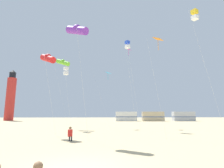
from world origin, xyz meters
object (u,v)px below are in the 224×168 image
object	(u,v)px
kite_tube_lime	(63,62)
kite_tube_violet	(77,30)
kite_flyer_standing	(70,134)
rv_van_white	(126,116)
lighthouse_distant	(11,96)
rv_van_tan	(153,116)
kite_box_gold	(195,15)
kite_tube_scarlet	(48,58)
kite_diamond_orange	(158,43)
kite_box_blue	(127,45)
kite_diamond_magenta	(129,53)
rv_van_silver	(183,116)
kite_diamond_cyan	(108,75)
kite_box_white	(66,71)

from	to	relation	value
kite_tube_lime	kite_tube_violet	size ratio (longest dim) A/B	1.09
kite_flyer_standing	rv_van_white	xyz separation A→B (m)	(9.67, 40.11, 0.78)
lighthouse_distant	rv_van_tan	xyz separation A→B (m)	(45.55, -6.35, -6.45)
kite_box_gold	kite_flyer_standing	bearing A→B (deg)	-166.11
rv_van_white	kite_tube_violet	bearing A→B (deg)	-100.18
kite_flyer_standing	rv_van_white	size ratio (longest dim) A/B	0.18
kite_tube_lime	kite_tube_scarlet	bearing A→B (deg)	-86.52
kite_diamond_orange	kite_box_gold	size ratio (longest dim) A/B	0.72
kite_box_gold	kite_tube_scarlet	distance (m)	16.92
kite_diamond_orange	lighthouse_distant	bearing A→B (deg)	129.74
kite_box_blue	rv_van_white	bearing A→B (deg)	83.23
kite_flyer_standing	kite_tube_scarlet	size ratio (longest dim) A/B	0.13
kite_box_blue	lighthouse_distant	world-z (taller)	lighthouse_distant
kite_diamond_magenta	rv_van_silver	distance (m)	32.60
rv_van_white	kite_diamond_cyan	bearing A→B (deg)	-100.45
kite_diamond_cyan	rv_van_tan	world-z (taller)	kite_diamond_cyan
kite_flyer_standing	kite_box_gold	xyz separation A→B (m)	(12.67, 3.13, 12.39)
rv_van_white	kite_tube_lime	bearing A→B (deg)	-114.29
kite_diamond_cyan	lighthouse_distant	xyz separation A→B (m)	(-31.19, 31.51, -0.65)
kite_diamond_orange	kite_box_gold	world-z (taller)	kite_box_gold
kite_tube_scarlet	kite_flyer_standing	bearing A→B (deg)	-51.37
kite_tube_lime	kite_box_white	xyz separation A→B (m)	(1.19, -2.98, -2.17)
kite_flyer_standing	kite_tube_scarlet	world-z (taller)	kite_tube_scarlet
kite_box_white	kite_box_gold	world-z (taller)	kite_box_gold
kite_flyer_standing	kite_diamond_cyan	size ratio (longest dim) A/B	0.13
rv_van_silver	lighthouse_distant	bearing A→B (deg)	175.93
kite_diamond_magenta	rv_van_tan	distance (m)	27.88
kite_diamond_magenta	kite_diamond_orange	bearing A→B (deg)	-86.28
kite_flyer_standing	rv_van_tan	distance (m)	42.84
kite_tube_lime	rv_van_silver	bearing A→B (deg)	39.03
kite_box_blue	rv_van_white	size ratio (longest dim) A/B	2.03
kite_box_white	lighthouse_distant	size ratio (longest dim) A/B	0.53
kite_box_gold	kite_tube_scarlet	bearing A→B (deg)	175.67
kite_tube_violet	rv_van_tan	distance (m)	43.14
kite_tube_violet	lighthouse_distant	distance (m)	53.04
kite_box_gold	kite_tube_violet	bearing A→B (deg)	-167.89
kite_box_gold	kite_tube_lime	bearing A→B (deg)	147.42
kite_tube_lime	kite_tube_scarlet	xyz separation A→B (m)	(0.58, -9.47, -2.35)
kite_diamond_magenta	rv_van_tan	world-z (taller)	kite_diamond_magenta
kite_flyer_standing	kite_diamond_orange	distance (m)	11.99
lighthouse_distant	kite_box_blue	bearing A→B (deg)	-44.92
rv_van_silver	kite_flyer_standing	bearing A→B (deg)	-122.18
kite_diamond_magenta	kite_tube_scarlet	distance (m)	16.48
kite_diamond_magenta	rv_van_silver	size ratio (longest dim) A/B	2.13
kite_box_blue	kite_box_gold	xyz separation A→B (m)	(6.43, -8.18, 0.30)
kite_box_blue	kite_tube_scarlet	distance (m)	12.81
kite_tube_lime	lighthouse_distant	size ratio (longest dim) A/B	0.67
kite_tube_scarlet	rv_van_tan	xyz separation A→B (m)	(21.10, 34.69, -6.74)
kite_box_white	kite_box_gold	bearing A→B (deg)	-26.39
kite_diamond_cyan	lighthouse_distant	world-z (taller)	lighthouse_distant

